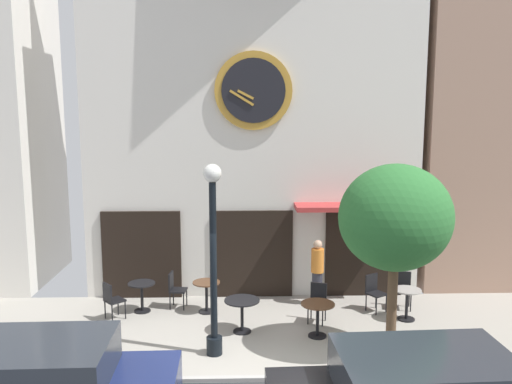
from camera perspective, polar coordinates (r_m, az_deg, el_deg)
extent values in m
cube|color=#9E998E|center=(12.26, -0.63, -14.74)|extent=(26.15, 4.51, 0.05)
cube|color=#A8A5A0|center=(10.22, -0.38, -19.41)|extent=(26.15, 0.12, 0.08)
cube|color=silver|center=(14.60, -0.39, 7.13)|extent=(8.73, 2.18, 8.90)
cylinder|color=#B7842D|center=(13.45, -0.28, 10.82)|extent=(1.95, 0.10, 1.95)
cylinder|color=black|center=(13.39, -0.27, 10.83)|extent=(1.60, 0.04, 1.60)
cube|color=#B7842D|center=(13.34, -1.12, 10.41)|extent=(0.42, 0.03, 0.25)
cube|color=#B7842D|center=(13.34, -1.54, 10.08)|extent=(0.61, 0.03, 0.41)
cube|color=black|center=(14.20, -12.18, -6.61)|extent=(2.04, 0.10, 2.30)
cube|color=black|center=(13.96, -0.27, -6.67)|extent=(2.04, 0.10, 2.30)
cube|color=black|center=(14.33, 11.52, -6.44)|extent=(2.04, 0.10, 2.30)
cube|color=#B23333|center=(13.65, 10.08, -1.56)|extent=(2.79, 0.90, 0.12)
cylinder|color=black|center=(11.15, -4.49, -16.12)|extent=(0.32, 0.32, 0.36)
cylinder|color=black|center=(10.59, -4.59, -8.39)|extent=(0.14, 0.14, 3.50)
sphere|color=white|center=(10.19, -4.73, 2.03)|extent=(0.36, 0.36, 0.36)
cylinder|color=brown|center=(11.16, 14.39, -11.72)|extent=(0.20, 0.20, 2.03)
ellipsoid|color=#2D7033|center=(10.67, 14.75, -2.67)|extent=(2.22, 2.00, 2.11)
cylinder|color=black|center=(13.46, -12.15, -11.01)|extent=(0.07, 0.07, 0.71)
cylinder|color=black|center=(13.58, -12.10, -12.37)|extent=(0.40, 0.40, 0.03)
cylinder|color=black|center=(13.34, -12.20, -9.57)|extent=(0.65, 0.65, 0.03)
cylinder|color=black|center=(13.18, -5.34, -11.20)|extent=(0.07, 0.07, 0.75)
cylinder|color=black|center=(13.31, -5.31, -12.65)|extent=(0.40, 0.40, 0.03)
cylinder|color=brown|center=(13.06, -5.36, -9.65)|extent=(0.67, 0.67, 0.03)
cylinder|color=black|center=(12.03, -1.51, -13.20)|extent=(0.07, 0.07, 0.73)
cylinder|color=black|center=(12.17, -1.50, -14.73)|extent=(0.40, 0.40, 0.03)
cylinder|color=black|center=(11.90, -1.52, -11.57)|extent=(0.78, 0.78, 0.03)
cylinder|color=black|center=(11.89, 6.63, -13.53)|extent=(0.07, 0.07, 0.74)
cylinder|color=black|center=(12.03, 6.60, -15.08)|extent=(0.40, 0.40, 0.03)
cylinder|color=brown|center=(11.75, 6.66, -11.87)|extent=(0.73, 0.73, 0.03)
cylinder|color=black|center=(13.17, 15.88, -11.58)|extent=(0.07, 0.07, 0.72)
cylinder|color=black|center=(13.29, 15.82, -12.99)|extent=(0.40, 0.40, 0.03)
cylinder|color=gray|center=(13.05, 15.95, -10.09)|extent=(0.65, 0.65, 0.03)
cube|color=black|center=(13.46, 12.81, -10.61)|extent=(0.55, 0.55, 0.04)
cube|color=black|center=(13.51, 12.29, -9.52)|extent=(0.34, 0.23, 0.45)
cylinder|color=black|center=(13.31, 12.80, -11.86)|extent=(0.03, 0.03, 0.45)
cylinder|color=black|center=(13.55, 13.82, -11.53)|extent=(0.03, 0.03, 0.45)
cylinder|color=black|center=(13.53, 11.74, -11.48)|extent=(0.03, 0.03, 0.45)
cylinder|color=black|center=(13.76, 12.76, -11.16)|extent=(0.03, 0.03, 0.45)
cube|color=black|center=(13.52, -8.35, -10.40)|extent=(0.44, 0.44, 0.04)
cube|color=black|center=(13.49, -9.13, -9.45)|extent=(0.08, 0.38, 0.45)
cylinder|color=black|center=(13.40, -7.78, -11.58)|extent=(0.03, 0.03, 0.45)
cylinder|color=black|center=(13.71, -7.46, -11.09)|extent=(0.03, 0.03, 0.45)
cylinder|color=black|center=(13.48, -9.22, -11.49)|extent=(0.03, 0.03, 0.45)
cylinder|color=black|center=(13.79, -8.86, -11.01)|extent=(0.03, 0.03, 0.45)
cube|color=black|center=(13.80, 15.54, -10.23)|extent=(0.47, 0.47, 0.04)
cube|color=black|center=(13.90, 15.51, -9.11)|extent=(0.38, 0.12, 0.45)
cylinder|color=black|center=(13.70, 14.85, -11.35)|extent=(0.03, 0.03, 0.45)
cylinder|color=black|center=(13.73, 16.29, -11.35)|extent=(0.03, 0.03, 0.45)
cylinder|color=black|center=(14.01, 14.73, -10.87)|extent=(0.03, 0.03, 0.45)
cylinder|color=black|center=(14.05, 16.14, -10.88)|extent=(0.03, 0.03, 0.45)
cube|color=black|center=(12.57, 6.56, -11.85)|extent=(0.51, 0.51, 0.04)
cube|color=black|center=(12.66, 6.75, -10.62)|extent=(0.37, 0.17, 0.45)
cylinder|color=black|center=(12.53, 5.60, -13.01)|extent=(0.03, 0.03, 0.45)
cylinder|color=black|center=(12.47, 7.17, -13.15)|extent=(0.03, 0.03, 0.45)
cylinder|color=black|center=(12.84, 5.94, -12.47)|extent=(0.03, 0.03, 0.45)
cylinder|color=black|center=(12.78, 7.47, -12.60)|extent=(0.03, 0.03, 0.45)
cube|color=black|center=(13.13, -14.93, -11.19)|extent=(0.56, 0.56, 0.04)
cube|color=black|center=(12.98, -15.68, -10.41)|extent=(0.28, 0.31, 0.45)
cylinder|color=black|center=(13.15, -13.86, -12.17)|extent=(0.03, 0.03, 0.45)
cylinder|color=black|center=(13.43, -14.59, -11.75)|extent=(0.03, 0.03, 0.45)
cylinder|color=black|center=(13.00, -15.19, -12.47)|extent=(0.03, 0.03, 0.45)
cylinder|color=black|center=(13.28, -15.90, -12.04)|extent=(0.03, 0.03, 0.45)
cylinder|color=#2D2D38|center=(13.68, 6.57, -10.24)|extent=(0.33, 0.33, 0.85)
cylinder|color=orange|center=(13.46, 6.63, -7.32)|extent=(0.41, 0.41, 0.60)
sphere|color=tan|center=(13.35, 6.66, -5.63)|extent=(0.22, 0.22, 0.22)
cube|color=#262B33|center=(8.72, -23.43, -16.48)|extent=(2.44, 1.63, 0.60)
cube|color=#262B33|center=(8.11, 17.69, -18.16)|extent=(2.47, 1.68, 0.60)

